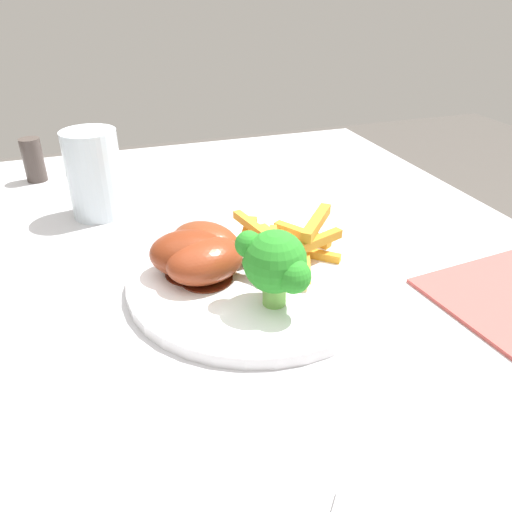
# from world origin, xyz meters

# --- Properties ---
(dining_table) EXTENTS (0.94, 0.76, 0.75)m
(dining_table) POSITION_xyz_m (0.00, 0.00, 0.63)
(dining_table) COLOR #B7B7BC
(dining_table) RESTS_ON ground_plane
(dinner_plate) EXTENTS (0.26, 0.26, 0.01)m
(dinner_plate) POSITION_xyz_m (-0.02, -0.02, 0.76)
(dinner_plate) COLOR white
(dinner_plate) RESTS_ON dining_table
(broccoli_floret_front) EXTENTS (0.07, 0.06, 0.07)m
(broccoli_floret_front) POSITION_xyz_m (-0.08, -0.02, 0.81)
(broccoli_floret_front) COLOR #77BA51
(broccoli_floret_front) RESTS_ON dinner_plate
(carrot_fries_pile) EXTENTS (0.14, 0.14, 0.04)m
(carrot_fries_pile) POSITION_xyz_m (0.01, -0.06, 0.78)
(carrot_fries_pile) COLOR orange
(carrot_fries_pile) RESTS_ON dinner_plate
(chicken_drumstick_near) EXTENTS (0.08, 0.14, 0.04)m
(chicken_drumstick_near) POSITION_xyz_m (-0.01, 0.04, 0.79)
(chicken_drumstick_near) COLOR #531A0C
(chicken_drumstick_near) RESTS_ON dinner_plate
(chicken_drumstick_far) EXTENTS (0.12, 0.11, 0.04)m
(chicken_drumstick_far) POSITION_xyz_m (0.01, 0.02, 0.79)
(chicken_drumstick_far) COLOR #582110
(chicken_drumstick_far) RESTS_ON dinner_plate
(chicken_drumstick_extra) EXTENTS (0.07, 0.14, 0.04)m
(chicken_drumstick_extra) POSITION_xyz_m (-0.02, 0.03, 0.79)
(chicken_drumstick_extra) COLOR #5C1E0F
(chicken_drumstick_extra) RESTS_ON dinner_plate
(water_glass) EXTENTS (0.07, 0.07, 0.11)m
(water_glass) POSITION_xyz_m (0.20, 0.12, 0.81)
(water_glass) COLOR silver
(water_glass) RESTS_ON dining_table
(pepper_shaker) EXTENTS (0.03, 0.03, 0.06)m
(pepper_shaker) POSITION_xyz_m (0.36, 0.20, 0.79)
(pepper_shaker) COLOR #423833
(pepper_shaker) RESTS_ON dining_table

